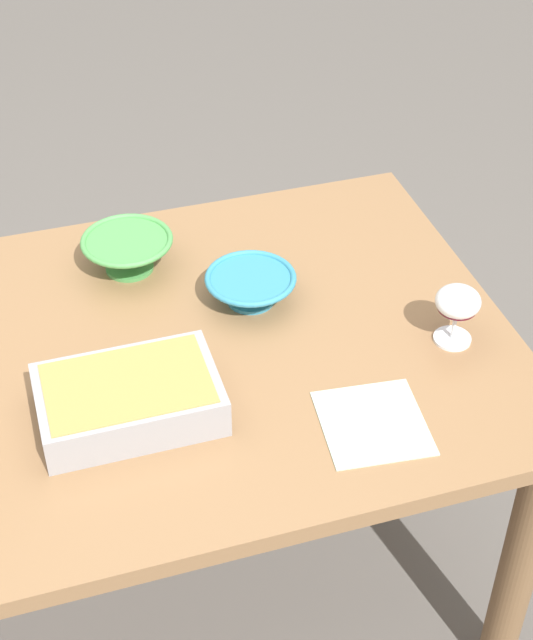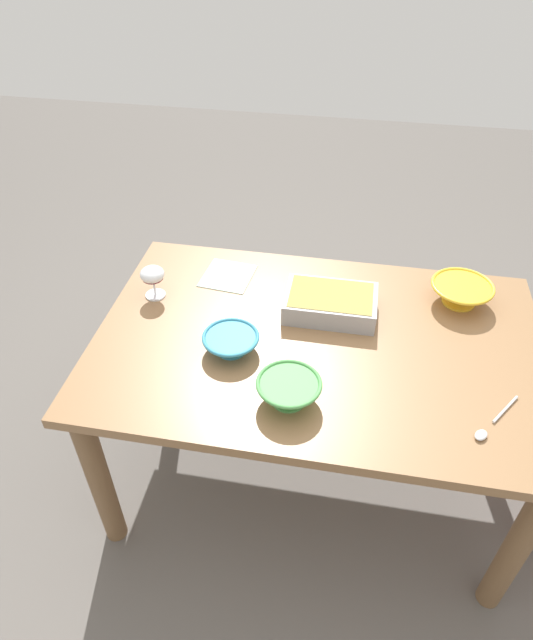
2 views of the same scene
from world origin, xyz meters
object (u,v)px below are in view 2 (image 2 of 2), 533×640
Objects in this scene: dining_table at (316,362)px; napkin at (228,276)px; mixing_bowl at (231,342)px; serving_bowl at (289,390)px; wine_glass at (153,276)px; small_bowl at (461,292)px; casserole_dish at (330,302)px; serving_spoon at (489,426)px.

napkin is at bearing -38.25° from dining_table.
serving_bowl is (-0.21, 0.18, 0.01)m from mixing_bowl.
mixing_bowl is (-0.34, 0.23, -0.05)m from wine_glass.
serving_bowl is at bearing 143.16° from wine_glass.
mixing_bowl is 0.96× the size of serving_bowl.
small_bowl reaches higher than mixing_bowl.
napkin is at bearing -144.55° from wine_glass.
casserole_dish is 0.47m from small_bowl.
small_bowl and serving_bowl have the same top height.
dining_table is 0.57m from small_bowl.
wine_glass reaches higher than casserole_dish.
napkin is (0.89, -0.58, -0.01)m from serving_spoon.
casserole_dish reaches higher than dining_table.
wine_glass is 1.09m from small_bowl.
napkin is (-0.23, -0.16, -0.08)m from wine_glass.
wine_glass is 0.69m from serving_bowl.
wine_glass is at bearing -12.30° from dining_table.
casserole_dish is (-0.02, -0.15, 0.15)m from dining_table.
serving_bowl is (0.06, 0.28, 0.15)m from dining_table.
serving_bowl is at bearing 118.96° from napkin.
wine_glass is 0.41m from mixing_bowl.
napkin is (0.38, -0.30, 0.11)m from dining_table.
wine_glass reaches higher than napkin.
wine_glass is 1.20m from serving_spoon.
casserole_dish is 1.44× the size of small_bowl.
dining_table is 6.76× the size of small_bowl.
wine_glass reaches higher than serving_bowl.
mixing_bowl is 0.80m from serving_spoon.
serving_bowl is 1.00× the size of napkin.
small_bowl is 0.78m from serving_bowl.
wine_glass is at bearing 1.63° from casserole_dish.
casserole_dish reaches higher than napkin.
small_bowl is 1.12× the size of serving_spoon.
dining_table is at bearing -159.77° from mixing_bowl.
dining_table is 8.03× the size of mixing_bowl.
dining_table is 0.32m from serving_bowl.
napkin is at bearing -75.13° from mixing_bowl.
mixing_bowl is (0.27, 0.10, 0.14)m from dining_table.
casserole_dish is at bearing -139.71° from mixing_bowl.
dining_table is at bearing 141.75° from napkin.
small_bowl is 1.14× the size of serving_bowl.
casserole_dish and serving_bowl have the same top height.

